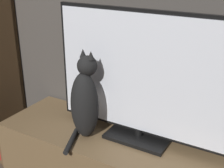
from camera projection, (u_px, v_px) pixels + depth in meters
tv at (141, 79)px, 1.61m from camera, size 1.00×0.21×0.71m
cat at (85, 101)px, 1.69m from camera, size 0.19×0.31×0.50m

